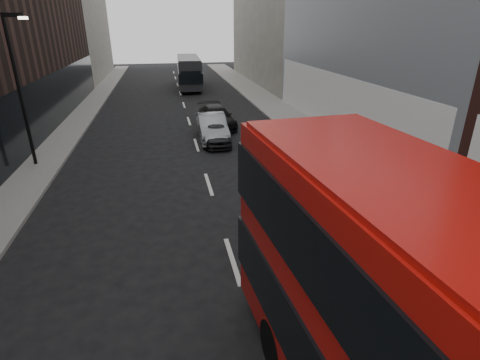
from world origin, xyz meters
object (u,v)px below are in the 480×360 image
street_lamp (19,82)px  car_b (212,127)px  grey_bus (189,71)px  car_c (216,117)px  car_a (216,134)px

street_lamp → car_b: 10.36m
street_lamp → grey_bus: 25.47m
car_c → car_a: bearing=-105.2°
grey_bus → car_a: grey_bus is taller
car_a → car_c: size_ratio=0.78×
grey_bus → car_a: (-0.05, -21.52, -1.13)m
grey_bus → car_c: (0.54, -17.52, -1.07)m
street_lamp → grey_bus: (9.47, 23.52, -2.42)m
street_lamp → car_c: size_ratio=1.46×
car_a → street_lamp: bearing=-167.1°
grey_bus → car_a: bearing=-88.1°
street_lamp → car_c: 12.18m
grey_bus → car_b: size_ratio=2.18×
car_b → car_c: car_b is taller
car_b → street_lamp: bearing=-161.3°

